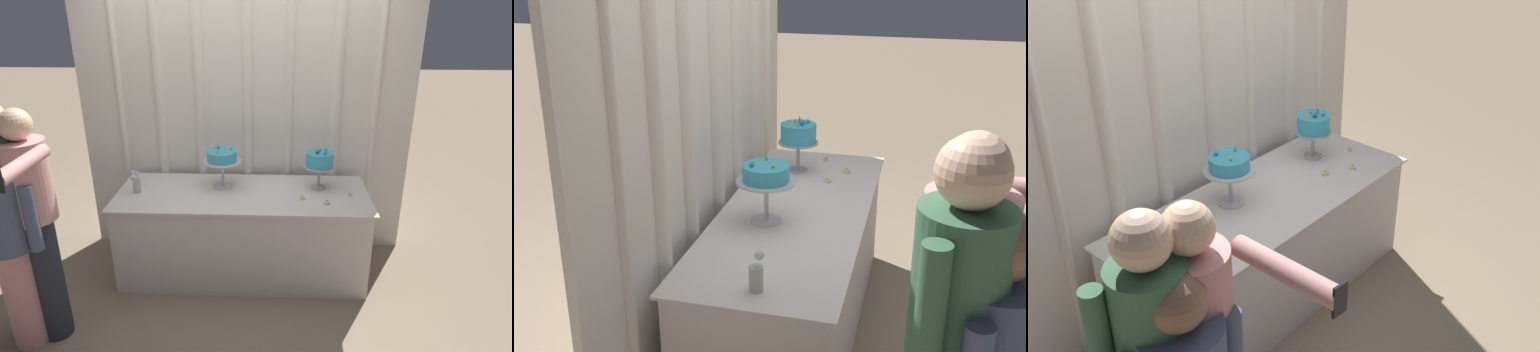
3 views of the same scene
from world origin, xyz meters
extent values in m
plane|color=gray|center=(0.00, 0.00, 0.00)|extent=(24.00, 24.00, 0.00)
cube|color=white|center=(0.00, 0.59, 1.40)|extent=(2.91, 0.04, 2.81)
cylinder|color=white|center=(-1.10, 0.56, 1.40)|extent=(0.05, 0.05, 2.81)
cylinder|color=white|center=(-0.75, 0.56, 1.40)|extent=(0.09, 0.09, 2.81)
cylinder|color=white|center=(-0.40, 0.56, 1.40)|extent=(0.09, 0.09, 2.81)
cylinder|color=white|center=(0.02, 0.56, 1.40)|extent=(0.09, 0.09, 2.81)
cylinder|color=white|center=(0.38, 0.56, 1.40)|extent=(0.07, 0.07, 2.81)
cylinder|color=white|center=(0.78, 0.56, 1.40)|extent=(0.10, 0.10, 2.81)
cylinder|color=white|center=(1.12, 0.56, 1.40)|extent=(0.06, 0.06, 2.81)
cube|color=white|center=(0.00, 0.10, 0.37)|extent=(2.01, 0.75, 0.74)
cube|color=white|center=(0.00, 0.10, 0.75)|extent=(2.06, 0.80, 0.01)
cylinder|color=silver|center=(-0.17, 0.22, 0.76)|extent=(0.16, 0.16, 0.01)
cylinder|color=silver|center=(-0.17, 0.22, 0.87)|extent=(0.02, 0.02, 0.21)
cylinder|color=silver|center=(-0.17, 0.22, 0.98)|extent=(0.32, 0.32, 0.01)
cylinder|color=#3DB2D1|center=(-0.17, 0.22, 1.03)|extent=(0.25, 0.25, 0.08)
cone|color=green|center=(-0.10, 0.24, 1.09)|extent=(0.02, 0.02, 0.03)
sphere|color=#2DB2B7|center=(-0.21, 0.28, 1.09)|extent=(0.03, 0.03, 0.03)
sphere|color=yellow|center=(-0.20, 0.17, 1.08)|extent=(0.02, 0.02, 0.02)
cylinder|color=#B2B2B7|center=(0.63, 0.22, 0.76)|extent=(0.13, 0.13, 0.01)
cylinder|color=#B2B2B7|center=(0.63, 0.22, 0.85)|extent=(0.02, 0.02, 0.18)
cylinder|color=#B2B2B7|center=(0.63, 0.22, 0.95)|extent=(0.25, 0.25, 0.01)
cylinder|color=#3DB2D1|center=(0.63, 0.22, 1.01)|extent=(0.23, 0.23, 0.12)
cone|color=green|center=(0.68, 0.22, 1.09)|extent=(0.03, 0.03, 0.04)
cone|color=#DB333D|center=(0.63, 0.25, 1.08)|extent=(0.02, 0.02, 0.03)
cone|color=yellow|center=(0.58, 0.24, 1.09)|extent=(0.03, 0.03, 0.04)
sphere|color=blue|center=(0.60, 0.19, 1.09)|extent=(0.03, 0.03, 0.03)
sphere|color=#2DB2B7|center=(0.66, 0.17, 1.08)|extent=(0.03, 0.03, 0.03)
cylinder|color=#B2C1B2|center=(-0.87, 0.08, 0.81)|extent=(0.06, 0.06, 0.11)
sphere|color=silver|center=(-0.90, 0.06, 0.88)|extent=(0.03, 0.03, 0.03)
sphere|color=white|center=(-0.88, 0.07, 0.94)|extent=(0.03, 0.03, 0.03)
sphere|color=silver|center=(-0.85, 0.07, 0.92)|extent=(0.04, 0.04, 0.04)
cylinder|color=beige|center=(0.48, 0.00, 0.76)|extent=(0.05, 0.05, 0.02)
sphere|color=#F9CC4C|center=(0.48, 0.00, 0.78)|extent=(0.01, 0.01, 0.01)
cylinder|color=beige|center=(0.67, -0.09, 0.76)|extent=(0.05, 0.05, 0.02)
sphere|color=#F9CC4C|center=(0.67, -0.09, 0.79)|extent=(0.01, 0.01, 0.01)
cylinder|color=beige|center=(0.87, 0.08, 0.76)|extent=(0.04, 0.04, 0.02)
sphere|color=#F9CC4C|center=(0.87, 0.08, 0.78)|extent=(0.01, 0.01, 0.01)
cylinder|color=#3D6B4C|center=(-1.46, -0.70, 1.17)|extent=(0.38, 0.38, 0.60)
sphere|color=beige|center=(-1.46, -0.70, 1.58)|extent=(0.21, 0.21, 0.21)
cylinder|color=#3D6B4C|center=(-1.62, -0.63, 1.17)|extent=(0.08, 0.08, 0.53)
cylinder|color=#3D6B4C|center=(-1.29, -0.78, 1.17)|extent=(0.08, 0.08, 0.53)
cylinder|color=#D6938E|center=(-1.28, -0.73, 1.18)|extent=(0.37, 0.37, 0.53)
sphere|color=beige|center=(-1.28, -0.73, 1.55)|extent=(0.20, 0.20, 0.20)
cylinder|color=#D6938E|center=(-1.46, -0.67, 1.18)|extent=(0.08, 0.08, 0.46)
cylinder|color=#4C5675|center=(-1.42, -0.81, 1.00)|extent=(0.39, 0.39, 0.49)
sphere|color=#846047|center=(-1.42, -0.81, 1.36)|extent=(0.22, 0.22, 0.22)
cylinder|color=#4C5675|center=(-1.22, -0.86, 0.99)|extent=(0.08, 0.08, 0.43)
camera|label=1|loc=(0.24, -3.15, 2.24)|focal=30.56mm
camera|label=2|loc=(-3.15, -0.58, 2.17)|focal=44.55mm
camera|label=3|loc=(-2.39, -2.12, 2.73)|focal=43.23mm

